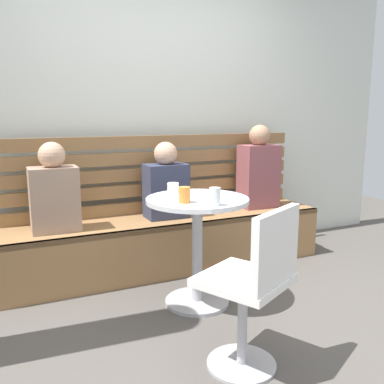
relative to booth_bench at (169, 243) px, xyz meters
The scene contains 12 objects.
ground 1.22m from the booth_bench, 90.00° to the right, with size 8.00×8.00×0.00m, color #514C47.
back_wall 1.31m from the booth_bench, 90.00° to the left, with size 5.20×0.10×2.90m, color silver.
booth_bench is the anchor object (origin of this frame).
booth_backrest 0.61m from the booth_bench, 90.00° to the left, with size 2.65×0.04×0.66m.
cafe_table 0.76m from the booth_bench, 95.39° to the right, with size 0.68×0.68×0.74m.
white_chair 1.53m from the booth_bench, 95.33° to the right, with size 0.54×0.54×0.85m.
person_adult 1.06m from the booth_bench, ahead, with size 0.34×0.22×0.75m.
person_child_left 1.02m from the booth_bench, behind, with size 0.34×0.22×0.65m.
person_child_middle 0.49m from the booth_bench, 108.20° to the left, with size 0.34×0.22×0.62m.
cup_water_clear 1.11m from the booth_bench, 94.27° to the right, with size 0.07×0.07×0.11m, color white.
cup_tumbler_orange 1.00m from the booth_bench, 104.37° to the right, with size 0.07×0.07×0.10m, color orange.
cup_ceramic_white 0.73m from the booth_bench, 107.16° to the right, with size 0.08×0.08×0.07m, color white.
Camera 1 is at (-1.22, -1.90, 1.28)m, focal length 38.79 mm.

